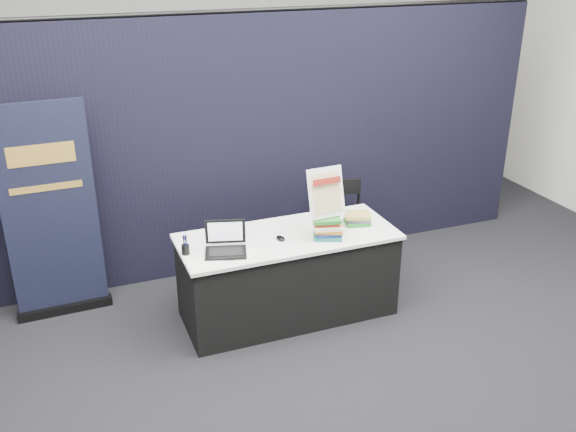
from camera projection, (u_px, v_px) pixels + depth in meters
The scene contains 15 objects.
floor at pixel (313, 348), 5.10m from camera, with size 8.00×8.00×0.00m, color black.
wall_back at pixel (185, 49), 7.82m from camera, with size 8.00×0.02×3.50m, color beige.
drape_partition at pixel (247, 147), 5.99m from camera, with size 6.00×0.08×2.40m, color black.
display_table at pixel (288, 275), 5.42m from camera, with size 1.80×0.75×0.75m.
laptop at pixel (224, 245), 4.96m from camera, with size 0.37×0.33×0.24m.
mouse at pixel (281, 238), 5.18m from camera, with size 0.06×0.10×0.03m, color black.
brochure_left at pixel (205, 263), 4.81m from camera, with size 0.28×0.20×0.00m, color white.
brochure_mid at pixel (235, 253), 4.96m from camera, with size 0.28×0.20×0.00m, color white.
brochure_right at pixel (252, 257), 4.91m from camera, with size 0.28×0.20×0.00m, color silver.
pen_cup at pixel (185, 250), 4.94m from camera, with size 0.06×0.06×0.08m, color black.
book_stack_tall at pixel (327, 227), 5.19m from camera, with size 0.26×0.23×0.18m.
book_stack_short at pixel (358, 219), 5.46m from camera, with size 0.26×0.22×0.09m.
info_sign at pixel (326, 193), 5.11m from camera, with size 0.31×0.16×0.42m.
pullup_banner at pixel (52, 225), 5.27m from camera, with size 0.79×0.12×1.85m.
stacking_chair at pixel (347, 223), 6.14m from camera, with size 0.47×0.47×0.87m.
Camera 1 is at (-1.73, -3.89, 3.00)m, focal length 40.00 mm.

